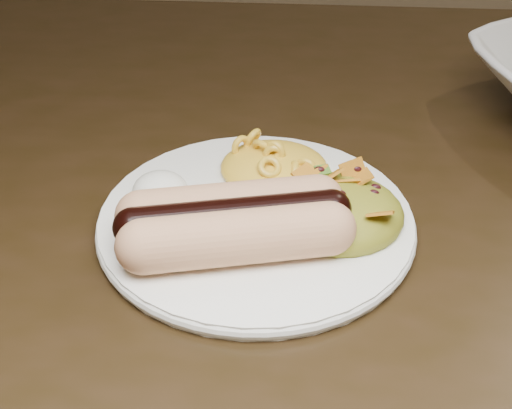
{
  "coord_description": "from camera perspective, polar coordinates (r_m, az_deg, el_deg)",
  "views": [
    {
      "loc": [
        -0.03,
        -0.51,
        1.1
      ],
      "look_at": [
        -0.06,
        -0.06,
        0.77
      ],
      "focal_mm": 50.0,
      "sensor_mm": 36.0,
      "label": 1
    }
  ],
  "objects": [
    {
      "name": "sour_cream",
      "position": [
        0.58,
        -7.73,
        1.6
      ],
      "size": [
        0.06,
        0.06,
        0.03
      ],
      "primitive_type": "ellipsoid",
      "rotation": [
        0.0,
        0.0,
        -0.31
      ],
      "color": "white",
      "rests_on": "plate"
    },
    {
      "name": "hotdog",
      "position": [
        0.52,
        -1.75,
        -1.36
      ],
      "size": [
        0.15,
        0.1,
        0.04
      ],
      "rotation": [
        0.0,
        0.0,
        0.23
      ],
      "color": "tan",
      "rests_on": "plate"
    },
    {
      "name": "fork",
      "position": [
        0.56,
        -7.63,
        -3.17
      ],
      "size": [
        0.03,
        0.15,
        0.0
      ],
      "primitive_type": "cube",
      "rotation": [
        0.0,
        0.0,
        0.09
      ],
      "color": "silver",
      "rests_on": "table"
    },
    {
      "name": "mac_and_cheese",
      "position": [
        0.6,
        1.48,
        4.06
      ],
      "size": [
        0.11,
        0.1,
        0.04
      ],
      "primitive_type": "ellipsoid",
      "rotation": [
        0.0,
        0.0,
        0.22
      ],
      "color": "yellow",
      "rests_on": "plate"
    },
    {
      "name": "table",
      "position": [
        0.68,
        5.81,
        -5.16
      ],
      "size": [
        1.6,
        0.9,
        0.75
      ],
      "color": "black",
      "rests_on": "floor"
    },
    {
      "name": "taco_salad",
      "position": [
        0.55,
        6.54,
        0.27
      ],
      "size": [
        0.1,
        0.1,
        0.05
      ],
      "rotation": [
        0.0,
        0.0,
        0.14
      ],
      "color": "#AF7C21",
      "rests_on": "plate"
    },
    {
      "name": "plate",
      "position": [
        0.57,
        -0.0,
        -1.36
      ],
      "size": [
        0.31,
        0.31,
        0.01
      ],
      "primitive_type": "cylinder",
      "rotation": [
        0.0,
        0.0,
        -0.27
      ],
      "color": "white",
      "rests_on": "table"
    }
  ]
}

